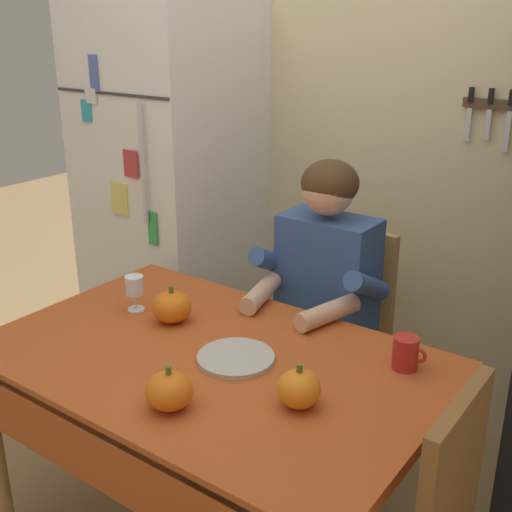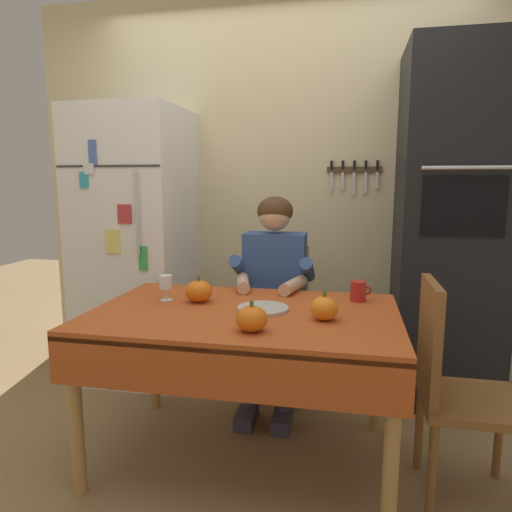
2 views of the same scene
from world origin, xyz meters
The scene contains 14 objects.
ground_plane centered at (0.00, 0.00, 0.00)m, with size 10.00×10.00×0.00m, color #93754C.
back_wall_assembly centered at (0.05, 1.35, 1.30)m, with size 3.70×0.13×2.60m.
refrigerator centered at (-0.95, 0.96, 0.90)m, with size 0.68×0.71×1.80m.
wall_oven centered at (1.05, 1.00, 1.05)m, with size 0.60×0.64×2.10m.
dining_table centered at (0.00, 0.08, 0.66)m, with size 1.40×0.90×0.74m.
chair_behind_person centered at (0.04, 0.87, 0.51)m, with size 0.40×0.40×0.93m.
seated_person centered at (0.04, 0.68, 0.74)m, with size 0.47×0.55×1.25m.
chair_right_side centered at (0.90, 0.01, 0.51)m, with size 0.40×0.40×0.93m.
coffee_mug centered at (0.52, 0.38, 0.79)m, with size 0.10×0.08×0.10m.
wine_glass centered at (-0.42, 0.19, 0.83)m, with size 0.06×0.06×0.13m.
pumpkin_large centered at (0.37, 0.03, 0.79)m, with size 0.12×0.12×0.13m.
pumpkin_medium centered at (0.10, -0.18, 0.79)m, with size 0.13×0.13×0.12m.
pumpkin_small centered at (-0.26, 0.20, 0.79)m, with size 0.13×0.13×0.13m.
serving_tray centered at (0.08, 0.12, 0.75)m, with size 0.24×0.24×0.02m, color #B7B2A8.
Camera 2 is at (0.46, -1.88, 1.32)m, focal length 31.90 mm.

